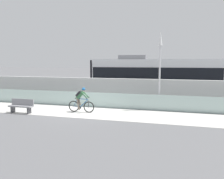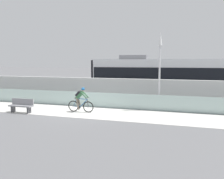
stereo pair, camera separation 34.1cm
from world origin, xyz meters
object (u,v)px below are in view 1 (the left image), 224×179
Objects in this scene: tram at (155,77)px; bench at (21,106)px; lamp_post_antenna at (160,61)px; cyclist_on_bike at (81,100)px.

tram is 6.91× the size of bench.
tram reaches higher than bench.
lamp_post_antenna is at bearing -80.69° from tram.
tram is at bearing 47.16° from bench.
cyclist_on_bike is 1.11× the size of bench.
lamp_post_antenna reaches higher than cyclist_on_bike.
tram is 8.01m from cyclist_on_bike.
tram is at bearing 59.68° from cyclist_on_bike.
cyclist_on_bike is at bearing -120.32° from tram.
tram is 4.96m from lamp_post_antenna.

